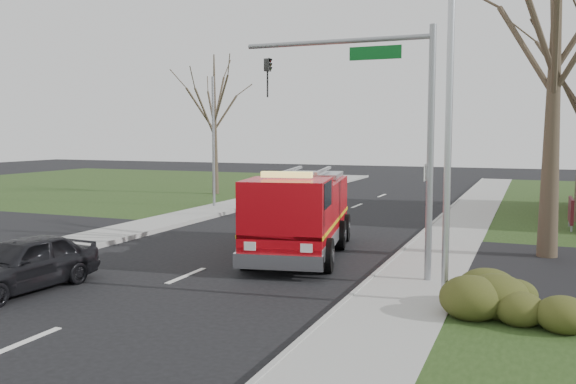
% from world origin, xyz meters
% --- Properties ---
extents(ground, '(120.00, 120.00, 0.00)m').
position_xyz_m(ground, '(0.00, 0.00, 0.00)').
color(ground, black).
rests_on(ground, ground).
extents(sidewalk_right, '(2.40, 80.00, 0.15)m').
position_xyz_m(sidewalk_right, '(6.20, 0.00, 0.07)').
color(sidewalk_right, '#9E9E98').
rests_on(sidewalk_right, ground).
extents(sidewalk_left, '(2.40, 80.00, 0.15)m').
position_xyz_m(sidewalk_left, '(-6.20, 0.00, 0.07)').
color(sidewalk_left, '#9E9E98').
rests_on(sidewalk_left, ground).
extents(health_center_sign, '(0.12, 2.00, 1.40)m').
position_xyz_m(health_center_sign, '(10.50, 12.50, 0.88)').
color(health_center_sign, '#481018').
rests_on(health_center_sign, ground).
extents(hedge_corner, '(2.80, 2.00, 0.90)m').
position_xyz_m(hedge_corner, '(9.00, -1.00, 0.58)').
color(hedge_corner, '#323915').
rests_on(hedge_corner, lawn_right).
extents(bare_tree_near, '(6.00, 6.00, 12.00)m').
position_xyz_m(bare_tree_near, '(9.50, 6.00, 7.41)').
color(bare_tree_near, '#3B2F22').
rests_on(bare_tree_near, ground).
extents(bare_tree_left, '(4.50, 4.50, 9.00)m').
position_xyz_m(bare_tree_left, '(-10.00, 20.00, 5.56)').
color(bare_tree_left, '#3B2F22').
rests_on(bare_tree_left, ground).
extents(traffic_signal_mast, '(5.29, 0.18, 6.80)m').
position_xyz_m(traffic_signal_mast, '(5.21, 1.50, 4.71)').
color(traffic_signal_mast, gray).
rests_on(traffic_signal_mast, ground).
extents(streetlight_pole, '(1.48, 0.16, 8.40)m').
position_xyz_m(streetlight_pole, '(7.14, -0.50, 4.55)').
color(streetlight_pole, '#B7BABF').
rests_on(streetlight_pole, ground).
extents(utility_pole_far, '(0.14, 0.14, 7.00)m').
position_xyz_m(utility_pole_far, '(-6.80, 14.00, 3.50)').
color(utility_pole_far, gray).
rests_on(utility_pole_far, ground).
extents(fire_engine, '(3.89, 7.56, 2.91)m').
position_xyz_m(fire_engine, '(1.93, 3.97, 1.32)').
color(fire_engine, '#BE0811').
rests_on(fire_engine, ground).
extents(parked_car_maroon, '(2.01, 4.29, 1.42)m').
position_xyz_m(parked_car_maroon, '(-3.04, -2.93, 0.71)').
color(parked_car_maroon, black).
rests_on(parked_car_maroon, ground).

